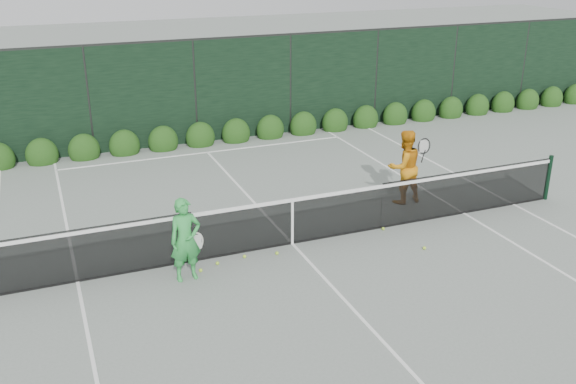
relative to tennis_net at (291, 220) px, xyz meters
name	(u,v)px	position (x,y,z in m)	size (l,w,h in m)	color
ground	(292,244)	(0.02, 0.00, -0.53)	(80.00, 80.00, 0.00)	gray
tennis_net	(291,220)	(0.00, 0.00, 0.00)	(12.90, 0.10, 1.07)	black
player_woman	(186,240)	(-2.24, -0.60, 0.23)	(0.64, 0.41, 1.53)	green
player_man	(404,167)	(3.23, 1.11, 0.33)	(0.93, 0.68, 1.71)	orange
court_lines	(292,244)	(0.02, 0.00, -0.53)	(11.03, 23.83, 0.01)	white
windscreen_fence	(359,227)	(0.02, -2.71, 0.98)	(32.00, 21.07, 3.06)	black
hedge_row	(200,138)	(0.02, 7.15, -0.30)	(31.66, 0.65, 0.94)	#143C10
tennis_balls	(279,253)	(-0.39, -0.36, -0.50)	(4.46, 1.39, 0.07)	#ABDC30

